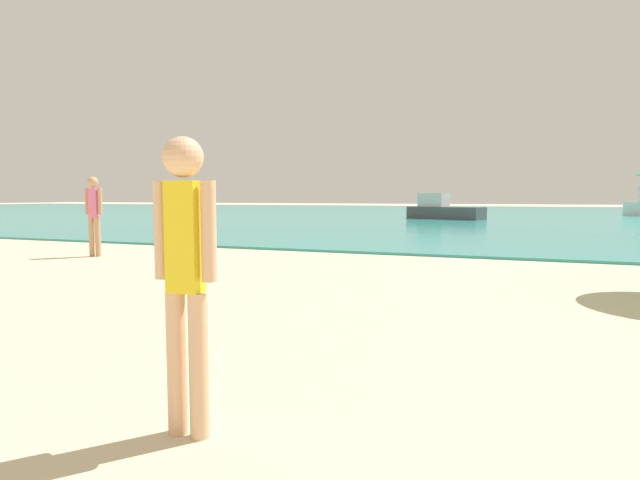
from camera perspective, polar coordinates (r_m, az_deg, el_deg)
name	(u,v)px	position (r m, az deg, el deg)	size (l,w,h in m)	color
water	(481,213)	(40.99, 17.54, 2.87)	(160.00, 60.00, 0.06)	teal
person_standing	(185,269)	(2.74, -14.78, -3.12)	(0.36, 0.21, 1.57)	#DDAD84
person_distant	(94,211)	(11.87, -23.92, 2.94)	(0.39, 0.22, 1.70)	tan
boat_near	(443,210)	(29.05, 13.54, 3.27)	(4.38, 2.74, 1.42)	#4C4C51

